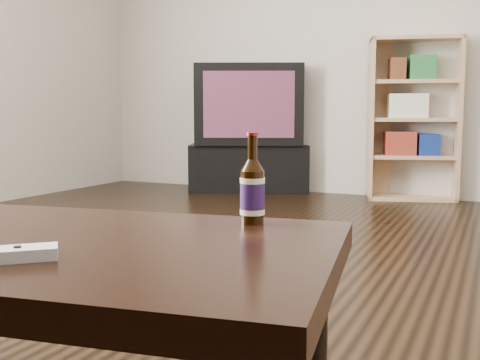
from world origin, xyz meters
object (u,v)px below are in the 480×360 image
at_px(tv_stand, 249,167).
at_px(tv, 249,105).
at_px(bookshelf, 411,116).
at_px(coffee_table, 48,266).
at_px(beer_bottle, 252,191).

height_order(tv_stand, tv, tv).
height_order(tv_stand, bookshelf, bookshelf).
bearing_deg(coffee_table, bookshelf, 87.61).
distance_m(tv, bookshelf, 1.36).
xyz_separation_m(bookshelf, coffee_table, (-0.16, -3.74, -0.29)).
xyz_separation_m(coffee_table, beer_bottle, (0.30, 0.31, 0.13)).
relative_size(tv_stand, coffee_table, 0.84).
bearing_deg(beer_bottle, coffee_table, -134.70).
height_order(tv_stand, coffee_table, coffee_table).
distance_m(tv, coffee_table, 3.88).
distance_m(tv_stand, tv, 0.54).
xyz_separation_m(tv, beer_bottle, (1.50, -3.36, -0.25)).
relative_size(bookshelf, coffee_table, 1.03).
height_order(tv, beer_bottle, tv).
relative_size(tv, beer_bottle, 5.29).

